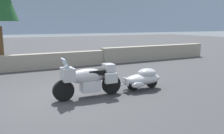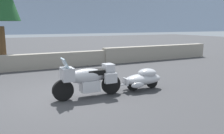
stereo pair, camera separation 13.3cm
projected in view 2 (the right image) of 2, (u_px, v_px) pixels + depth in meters
The scene contains 5 objects.
ground_plane at pixel (58, 97), 7.37m from camera, with size 80.00×80.00×0.00m, color #38383A.
stone_guard_wall at pixel (53, 60), 12.34m from camera, with size 24.00×0.57×0.96m.
distant_ridgeline at pixel (3, 11), 90.12m from camera, with size 240.00×80.00×16.00m, color #8C9EB7.
touring_motorcycle at pixel (88, 79), 7.26m from camera, with size 2.31×0.76×1.33m.
car_shaped_trailer at pixel (143, 78), 8.20m from camera, with size 2.20×0.78×0.76m.
Camera 2 is at (-1.50, -7.14, 2.31)m, focal length 36.12 mm.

